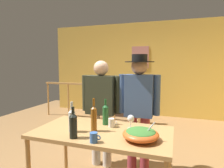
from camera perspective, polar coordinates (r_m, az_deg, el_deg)
ground_plane at (r=3.19m, az=3.35°, el=-22.59°), size 8.16×8.16×0.00m
back_wall at (r=5.79m, az=11.46°, el=4.31°), size 6.28×0.10×2.74m
framed_picture at (r=5.77m, az=8.39°, el=7.85°), size 0.50×0.03×0.65m
stair_railing at (r=5.12m, az=-1.49°, el=-3.77°), size 2.87×0.10×1.04m
tv_console at (r=5.71m, az=4.53°, el=-7.45°), size 0.90×0.40×0.40m
flat_screen_tv at (r=5.60m, az=4.49°, el=-3.43°), size 0.45×0.12×0.35m
serving_table at (r=2.21m, az=-2.87°, el=-15.48°), size 1.50×0.80×0.79m
salad_bowl at (r=1.94m, az=8.54°, el=-14.46°), size 0.36×0.36×0.19m
wine_glass at (r=2.22m, az=5.61°, el=-10.39°), size 0.08×0.08×0.16m
wine_bottle_green at (r=2.35m, az=-1.95°, el=-8.93°), size 0.07×0.07×0.32m
wine_bottle_clear at (r=2.15m, az=-11.82°, el=-10.39°), size 0.08×0.08×0.33m
wine_bottle_dark at (r=1.98m, az=-11.47°, el=-11.91°), size 0.08×0.08×0.32m
wine_bottle_amber at (r=2.13m, az=-5.42°, el=-10.05°), size 0.06×0.06×0.37m
mug_blue at (r=1.87m, az=-5.42°, el=-15.57°), size 0.11×0.07×0.10m
mug_white at (r=2.28m, az=-0.13°, el=-11.46°), size 0.11×0.07×0.10m
person_standing_left at (r=2.84m, az=-3.21°, el=-6.06°), size 0.62×0.23×1.58m
person_standing_right at (r=2.68m, az=8.02°, el=-5.74°), size 0.57×0.39×1.66m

